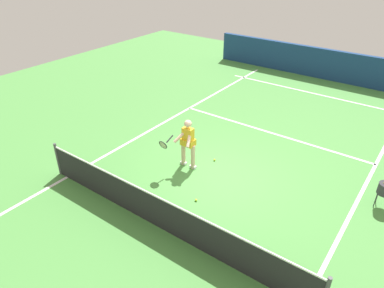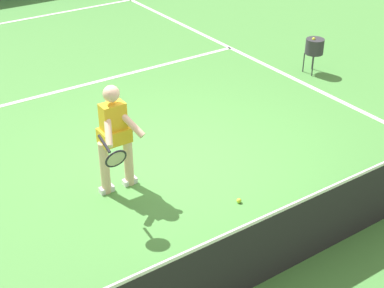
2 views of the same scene
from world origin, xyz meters
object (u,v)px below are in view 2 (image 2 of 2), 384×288
at_px(tennis_player, 115,136).
at_px(tennis_ball_mid, 239,201).
at_px(ball_hopper, 315,47).
at_px(tennis_ball_near, 125,153).

distance_m(tennis_player, tennis_ball_mid, 1.86).
height_order(tennis_player, ball_hopper, tennis_player).
distance_m(tennis_player, tennis_ball_near, 1.21).
relative_size(tennis_player, tennis_ball_near, 23.48).
bearing_deg(tennis_ball_mid, tennis_player, -45.36).
xyz_separation_m(tennis_ball_near, tennis_ball_mid, (-0.68, 1.93, 0.00)).
xyz_separation_m(tennis_ball_near, ball_hopper, (-4.63, -0.72, 0.51)).
height_order(tennis_ball_near, ball_hopper, ball_hopper).
distance_m(tennis_ball_near, tennis_ball_mid, 2.05).
bearing_deg(tennis_player, ball_hopper, -164.09).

